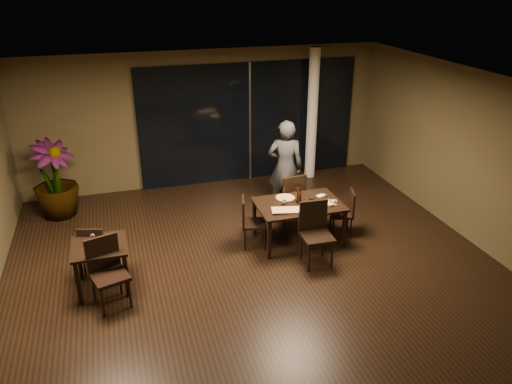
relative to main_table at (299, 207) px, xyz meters
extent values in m
plane|color=black|center=(-1.00, -0.80, -0.68)|extent=(8.00, 8.00, 0.00)
cube|color=#453D24|center=(-1.00, 3.25, 0.82)|extent=(8.00, 0.10, 3.00)
cube|color=#453D24|center=(-1.00, -4.85, 0.82)|extent=(8.00, 0.10, 3.00)
cube|color=#453D24|center=(3.05, -0.80, 0.82)|extent=(0.10, 8.00, 3.00)
cube|color=white|center=(-1.00, -0.80, 2.34)|extent=(8.00, 8.00, 0.04)
cube|color=black|center=(0.00, 3.16, 0.67)|extent=(5.00, 0.06, 2.70)
cylinder|color=white|center=(1.40, 2.85, 0.82)|extent=(0.24, 0.24, 3.00)
cube|color=black|center=(0.00, 0.00, 0.05)|extent=(1.50, 1.00, 0.04)
cube|color=black|center=(-0.69, -0.44, -0.32)|extent=(0.06, 0.06, 0.71)
cube|color=black|center=(0.69, -0.44, -0.32)|extent=(0.06, 0.06, 0.71)
cube|color=black|center=(-0.69, 0.44, -0.32)|extent=(0.06, 0.06, 0.71)
cube|color=black|center=(0.69, 0.44, -0.32)|extent=(0.06, 0.06, 0.71)
cube|color=black|center=(-3.40, -0.50, 0.05)|extent=(0.80, 0.80, 0.04)
cube|color=black|center=(-3.74, -0.84, -0.32)|extent=(0.06, 0.06, 0.71)
cube|color=black|center=(-3.06, -0.84, -0.32)|extent=(0.06, 0.06, 0.71)
cube|color=black|center=(-3.74, -0.16, -0.32)|extent=(0.06, 0.06, 0.71)
cube|color=black|center=(-3.06, -0.16, -0.32)|extent=(0.06, 0.06, 0.71)
cube|color=black|center=(0.08, 0.74, -0.18)|extent=(0.54, 0.54, 0.05)
cylinder|color=black|center=(0.25, 0.96, -0.43)|extent=(0.04, 0.04, 0.49)
cylinder|color=black|center=(-0.14, 0.91, -0.43)|extent=(0.04, 0.04, 0.49)
cylinder|color=black|center=(0.30, 0.57, -0.43)|extent=(0.04, 0.04, 0.49)
cylinder|color=black|center=(-0.09, 0.52, -0.43)|extent=(0.04, 0.04, 0.49)
cube|color=black|center=(0.11, 0.52, 0.09)|extent=(0.49, 0.11, 0.55)
cube|color=black|center=(0.01, -0.80, -0.17)|extent=(0.51, 0.51, 0.06)
cylinder|color=black|center=(-0.19, -1.00, -0.42)|extent=(0.04, 0.04, 0.50)
cylinder|color=black|center=(0.21, -1.01, -0.42)|extent=(0.04, 0.04, 0.50)
cylinder|color=black|center=(-0.18, -0.59, -0.42)|extent=(0.04, 0.04, 0.50)
cylinder|color=black|center=(0.22, -0.61, -0.42)|extent=(0.04, 0.04, 0.50)
cube|color=black|center=(0.02, -0.58, 0.11)|extent=(0.49, 0.06, 0.56)
cube|color=black|center=(-0.80, 0.06, -0.24)|extent=(0.52, 0.52, 0.05)
cylinder|color=black|center=(-0.68, -0.15, -0.46)|extent=(0.03, 0.03, 0.43)
cylinder|color=black|center=(-0.59, 0.19, -0.46)|extent=(0.03, 0.03, 0.43)
cylinder|color=black|center=(-1.01, -0.06, -0.46)|extent=(0.03, 0.03, 0.43)
cylinder|color=black|center=(-0.93, 0.28, -0.46)|extent=(0.03, 0.03, 0.43)
cube|color=black|center=(-0.99, 0.11, 0.00)|extent=(0.14, 0.42, 0.48)
cube|color=black|center=(0.86, 0.03, -0.27)|extent=(0.50, 0.50, 0.05)
cylinder|color=black|center=(0.75, 0.23, -0.47)|extent=(0.03, 0.03, 0.41)
cylinder|color=black|center=(0.65, -0.08, -0.47)|extent=(0.03, 0.03, 0.41)
cylinder|color=black|center=(1.06, 0.14, -0.47)|extent=(0.03, 0.03, 0.41)
cylinder|color=black|center=(0.97, -0.18, -0.47)|extent=(0.03, 0.03, 0.41)
cube|color=black|center=(1.03, -0.02, -0.04)|extent=(0.15, 0.39, 0.45)
cube|color=black|center=(-3.48, -0.01, -0.26)|extent=(0.50, 0.50, 0.05)
cylinder|color=black|center=(-3.27, 0.10, -0.47)|extent=(0.03, 0.03, 0.42)
cylinder|color=black|center=(-3.59, 0.20, -0.47)|extent=(0.03, 0.03, 0.42)
cylinder|color=black|center=(-3.36, -0.22, -0.47)|extent=(0.03, 0.03, 0.42)
cylinder|color=black|center=(-3.68, -0.12, -0.47)|extent=(0.03, 0.03, 0.42)
cube|color=black|center=(-3.53, -0.19, -0.03)|extent=(0.40, 0.15, 0.46)
cube|color=black|center=(-3.29, -1.01, -0.18)|extent=(0.61, 0.61, 0.06)
cylinder|color=black|center=(-3.42, -1.26, -0.43)|extent=(0.04, 0.04, 0.50)
cylinder|color=black|center=(-3.04, -1.14, -0.43)|extent=(0.04, 0.04, 0.50)
cylinder|color=black|center=(-3.54, -0.88, -0.43)|extent=(0.04, 0.04, 0.50)
cylinder|color=black|center=(-3.16, -0.76, -0.43)|extent=(0.04, 0.04, 0.50)
cube|color=black|center=(-3.35, -0.80, 0.10)|extent=(0.48, 0.19, 0.55)
imported|color=#292B2E|center=(0.18, 1.24, 0.28)|extent=(0.76, 0.64, 1.91)
imported|color=#20521B|center=(-4.20, 2.33, 0.10)|extent=(1.19, 1.19, 1.55)
cube|color=#4C3218|center=(-0.32, -0.24, 0.08)|extent=(0.55, 0.39, 0.01)
cube|color=#4F3419|center=(0.29, -0.19, 0.08)|extent=(0.64, 0.40, 0.01)
cylinder|color=red|center=(-0.16, 0.27, 0.08)|extent=(0.33, 0.33, 0.01)
cylinder|color=white|center=(-0.26, 0.03, 0.12)|extent=(0.07, 0.07, 0.08)
cylinder|color=white|center=(0.27, 0.09, 0.12)|extent=(0.08, 0.08, 0.09)
cube|color=white|center=(0.58, -0.09, 0.08)|extent=(0.20, 0.14, 0.01)
cube|color=silver|center=(0.51, 0.18, 0.08)|extent=(0.20, 0.14, 0.01)
cube|color=white|center=(-3.39, -0.66, 0.08)|extent=(0.21, 0.17, 0.01)
camera|label=1|loc=(-3.01, -7.39, 3.85)|focal=35.00mm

